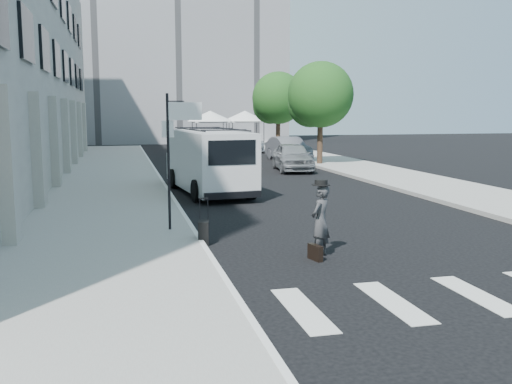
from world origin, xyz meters
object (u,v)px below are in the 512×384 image
parked_car_a (292,157)px  parked_car_c (242,141)px  parked_car_b (288,149)px  businessman (320,221)px  briefcase (315,252)px  suitcase (204,232)px  cargo_van (209,161)px

parked_car_a → parked_car_c: size_ratio=0.77×
parked_car_b → parked_car_c: 9.13m
businessman → parked_car_a: bearing=-149.3°
briefcase → suitcase: (-2.14, 2.02, 0.13)m
cargo_van → parked_car_c: cargo_van is taller
suitcase → parked_car_b: (8.70, 21.83, 0.47)m
businessman → parked_car_b: businessman is taller
suitcase → parked_car_a: 17.36m
suitcase → parked_car_b: bearing=79.7°
suitcase → cargo_van: bearing=91.7°
briefcase → cargo_van: 10.79m
cargo_van → briefcase: bearing=-92.8°
parked_car_b → parked_car_c: (-1.09, 9.06, 0.08)m
businessman → briefcase: bearing=9.1°
cargo_van → parked_car_c: bearing=68.3°
parked_car_b → briefcase: bearing=-110.1°
parked_car_a → briefcase: bearing=-98.6°
parked_car_b → parked_car_c: parked_car_c is taller
cargo_van → parked_car_b: 14.99m
suitcase → parked_car_a: (7.13, 15.82, 0.47)m
parked_car_b → cargo_van: bearing=-123.5°
cargo_van → parked_car_c: (6.12, 22.20, -0.40)m
briefcase → parked_car_a: size_ratio=0.10×
suitcase → cargo_van: size_ratio=0.17×
suitcase → parked_car_c: size_ratio=0.19×
suitcase → cargo_van: cargo_van is taller
suitcase → parked_car_c: 31.82m
briefcase → parked_car_c: parked_car_c is taller
suitcase → parked_car_b: 23.51m
businessman → parked_car_c: size_ratio=0.27×
businessman → cargo_van: bearing=-129.3°
suitcase → cargo_van: 8.87m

